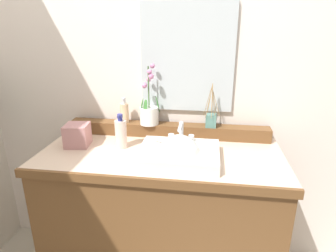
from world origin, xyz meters
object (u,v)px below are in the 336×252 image
Objects in this scene: soap_bar at (160,139)px; lotion_bottle at (121,133)px; sink_basin at (179,155)px; reed_diffuser at (211,120)px; tissue_box at (77,135)px; potted_plant at (149,112)px; soap_dispenser at (124,112)px.

lotion_bottle is (-0.23, 0.03, 0.01)m from soap_bar.
sink_basin is 0.37m from reed_diffuser.
tissue_box is at bearing 169.19° from sink_basin.
tissue_box is (-0.60, 0.11, 0.04)m from sink_basin.
potted_plant is at bearing 123.96° from sink_basin.
potted_plant is at bearing -3.78° from soap_dispenser.
tissue_box is at bearing -177.41° from lotion_bottle.
soap_dispenser reaches higher than sink_basin.
potted_plant reaches higher than soap_bar.
reed_diffuser reaches higher than tissue_box.
lotion_bottle is 0.26m from tissue_box.
soap_bar is 0.23m from lotion_bottle.
sink_basin is 0.16m from soap_bar.
potted_plant is 0.16m from soap_dispenser.
soap_dispenser is at bearing 138.52° from sink_basin.
potted_plant reaches higher than sink_basin.
potted_plant is at bearing -179.91° from reed_diffuser.
soap_dispenser reaches higher than tissue_box.
reed_diffuser is at bearing 21.77° from lotion_bottle.
soap_bar is at bearing -64.92° from potted_plant.
soap_dispenser is at bearing 176.22° from potted_plant.
potted_plant is at bearing 58.33° from lotion_bottle.
reed_diffuser is at bearing 40.01° from soap_bar.
reed_diffuser is 0.79m from tissue_box.
sink_basin is 0.52m from soap_dispenser.
soap_bar is 0.36m from reed_diffuser.
sink_basin is 2.57× the size of soap_dispenser.
reed_diffuser is (0.16, 0.33, 0.10)m from sink_basin.
tissue_box is (-0.76, -0.21, -0.06)m from reed_diffuser.
lotion_bottle is at bearing -121.67° from potted_plant.
lotion_bottle reaches higher than sink_basin.
sink_basin is 5.85× the size of soap_bar.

